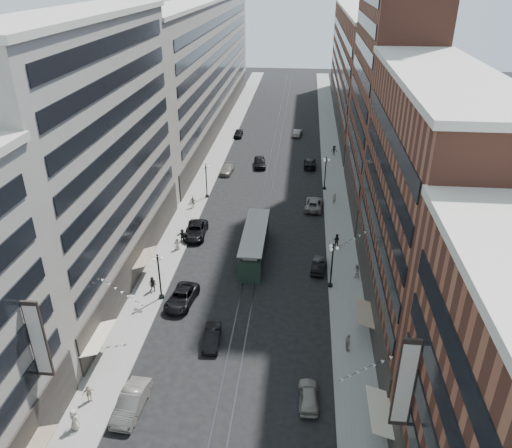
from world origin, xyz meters
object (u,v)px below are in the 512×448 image
at_px(lamppost_se_far, 332,264).
at_px(car_10, 319,265).
at_px(car_1, 131,402).
at_px(pedestrian_extra_1, 89,393).
at_px(lamppost_sw_far, 159,275).
at_px(pedestrian_extra_0, 177,244).
at_px(lamppost_se_mid, 325,172).
at_px(car_11, 314,204).
at_px(car_13, 260,162).
at_px(car_5, 212,337).
at_px(pedestrian_8, 334,198).
at_px(pedestrian_7, 337,240).
at_px(car_8, 227,169).
at_px(car_9, 238,133).
at_px(pedestrian_6, 193,202).
at_px(car_2, 182,297).
at_px(car_12, 310,163).
at_px(car_14, 298,133).
at_px(pedestrian_2, 153,284).
at_px(pedestrian_5, 182,235).
at_px(car_7, 196,231).
at_px(lamppost_sw_mid, 206,180).
at_px(pedestrian_4, 348,343).
at_px(streetcar, 255,244).
at_px(pedestrian_1, 74,419).
at_px(pedestrian_9, 334,150).
at_px(car_4, 308,396).
at_px(pedestrian_extra_2, 356,271).

distance_m(lamppost_se_far, car_10, 4.48).
bearing_deg(car_1, pedestrian_extra_1, 176.57).
bearing_deg(lamppost_sw_far, pedestrian_extra_0, 94.02).
height_order(lamppost_se_mid, car_11, lamppost_se_mid).
bearing_deg(car_13, car_5, -97.29).
bearing_deg(pedestrian_8, pedestrian_7, 66.75).
bearing_deg(car_8, car_9, 96.26).
bearing_deg(pedestrian_extra_0, pedestrian_6, 74.19).
distance_m(car_2, car_9, 59.68).
bearing_deg(pedestrian_6, car_11, -178.30).
height_order(car_5, car_8, car_8).
relative_size(car_12, car_14, 1.21).
relative_size(pedestrian_2, pedestrian_8, 1.03).
bearing_deg(lamppost_se_far, car_9, 107.73).
bearing_deg(car_5, pedestrian_5, 106.66).
distance_m(car_8, pedestrian_8, 21.43).
xyz_separation_m(pedestrian_7, pedestrian_8, (0.23, 13.16, -0.00)).
height_order(car_7, pedestrian_7, pedestrian_7).
bearing_deg(car_11, pedestrian_5, 39.50).
xyz_separation_m(car_7, pedestrian_extra_1, (-2.90, -29.32, 0.16)).
distance_m(car_8, car_13, 6.61).
xyz_separation_m(pedestrian_8, pedestrian_extra_1, (-21.80, -41.24, -0.06)).
distance_m(car_1, pedestrian_5, 28.16).
xyz_separation_m(lamppost_sw_far, pedestrian_7, (19.48, 13.27, -2.06)).
bearing_deg(car_10, car_7, -15.60).
distance_m(lamppost_sw_mid, pedestrian_4, 38.92).
relative_size(car_10, car_14, 0.98).
distance_m(lamppost_sw_far, car_13, 42.20).
bearing_deg(pedestrian_7, pedestrian_extra_1, 75.71).
height_order(pedestrian_4, car_8, pedestrian_4).
distance_m(lamppost_se_mid, streetcar, 23.74).
relative_size(pedestrian_1, car_7, 0.33).
bearing_deg(pedestrian_1, car_2, -79.91).
relative_size(pedestrian_9, pedestrian_extra_1, 1.12).
relative_size(lamppost_se_far, pedestrian_5, 3.30).
distance_m(lamppost_sw_mid, car_11, 16.97).
xyz_separation_m(car_2, pedestrian_4, (17.23, -5.95, 0.32)).
distance_m(pedestrian_4, car_10, 14.34).
bearing_deg(car_1, car_13, 88.42).
xyz_separation_m(car_11, pedestrian_extra_0, (-17.39, -14.24, 0.20)).
relative_size(lamppost_sw_far, pedestrian_1, 2.89).
xyz_separation_m(car_9, pedestrian_extra_1, (-2.90, -73.87, 0.23)).
xyz_separation_m(lamppost_se_mid, car_5, (-11.65, -38.57, -2.40)).
height_order(car_8, pedestrian_6, pedestrian_6).
distance_m(lamppost_sw_mid, pedestrian_5, 14.38).
xyz_separation_m(car_4, pedestrian_5, (-16.61, 25.83, 0.29)).
relative_size(lamppost_sw_mid, car_7, 0.94).
bearing_deg(car_4, pedestrian_extra_2, -107.98).
distance_m(pedestrian_4, pedestrian_6, 36.29).
distance_m(pedestrian_1, car_7, 32.26).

